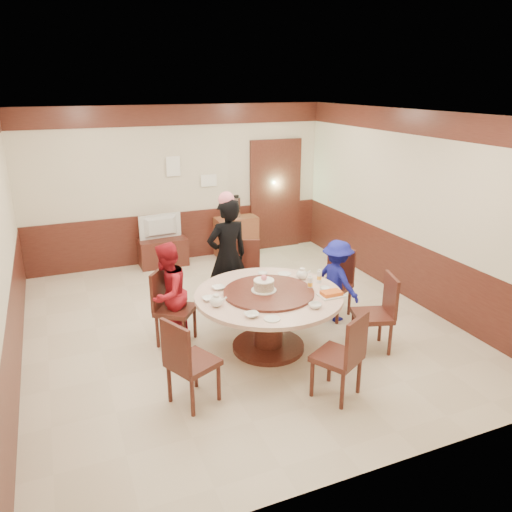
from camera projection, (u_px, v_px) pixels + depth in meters
name	position (u px, v px, depth m)	size (l,w,h in m)	color
room	(238.00, 250.00, 6.53)	(6.00, 6.04, 2.84)	beige
banquet_table	(269.00, 310.00, 6.09)	(1.79, 1.79, 0.78)	#471D16
chair_0	(333.00, 295.00, 7.06)	(0.61, 0.60, 0.97)	#471D16
chair_1	(246.00, 286.00, 7.37)	(0.57, 0.58, 0.97)	#471D16
chair_2	(174.00, 320.00, 6.33)	(0.62, 0.62, 0.97)	#471D16
chair_3	(192.00, 376.00, 5.12)	(0.59, 0.59, 0.97)	#471D16
chair_4	(338.00, 370.00, 5.23)	(0.60, 0.60, 0.97)	#471D16
chair_5	(373.00, 326.00, 6.17)	(0.56, 0.55, 0.97)	#471D16
person_standing	(228.00, 257.00, 7.00)	(0.61, 0.40, 1.68)	black
person_red	(167.00, 294.00, 6.23)	(0.64, 0.50, 1.32)	maroon
person_blue	(337.00, 281.00, 6.87)	(0.74, 0.43, 1.15)	navy
birthday_cake	(264.00, 285.00, 6.00)	(0.31, 0.31, 0.21)	white
teapot_left	(216.00, 301.00, 5.65)	(0.17, 0.15, 0.13)	white
teapot_right	(302.00, 275.00, 6.44)	(0.17, 0.15, 0.13)	white
bowl_0	(218.00, 288.00, 6.13)	(0.15, 0.15, 0.04)	white
bowl_1	(315.00, 306.00, 5.63)	(0.15, 0.15, 0.05)	white
bowl_2	(252.00, 315.00, 5.42)	(0.16, 0.16, 0.04)	white
bowl_3	(325.00, 289.00, 6.11)	(0.12, 0.12, 0.04)	white
bowl_4	(209.00, 299.00, 5.82)	(0.16, 0.16, 0.04)	white
bowl_5	(263.00, 274.00, 6.58)	(0.13, 0.13, 0.04)	white
saucer_near	(272.00, 319.00, 5.36)	(0.18, 0.18, 0.01)	white
saucer_far	(284.00, 274.00, 6.62)	(0.18, 0.18, 0.01)	white
shrimp_platter	(331.00, 294.00, 5.93)	(0.30, 0.20, 0.06)	white
bottle_0	(310.00, 283.00, 6.11)	(0.06, 0.06, 0.16)	white
bottle_1	(319.00, 277.00, 6.32)	(0.06, 0.06, 0.16)	white
tv_stand	(163.00, 252.00, 9.03)	(0.85, 0.45, 0.50)	#471D16
television	(161.00, 227.00, 8.88)	(0.76, 0.10, 0.44)	gray
side_cabinet	(236.00, 236.00, 9.54)	(0.80, 0.40, 0.75)	brown
thermos	(236.00, 207.00, 9.35)	(0.15, 0.15, 0.38)	silver
notice_left	(173.00, 166.00, 8.83)	(0.25, 0.00, 0.35)	white
notice_right	(209.00, 180.00, 9.17)	(0.30, 0.00, 0.22)	white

